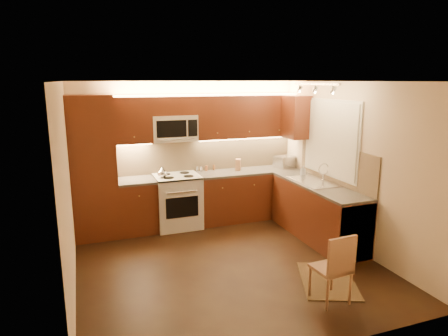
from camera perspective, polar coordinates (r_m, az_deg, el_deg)
name	(u,v)px	position (r m, az deg, el deg)	size (l,w,h in m)	color
floor	(227,264)	(5.73, 0.49, -13.55)	(4.00, 4.00, 0.01)	black
ceiling	(228,81)	(5.15, 0.54, 12.30)	(4.00, 4.00, 0.01)	beige
wall_back	(189,152)	(7.17, -5.11, 2.26)	(4.00, 0.01, 2.50)	beige
wall_front	(308,228)	(3.59, 11.93, -8.46)	(4.00, 0.01, 2.50)	beige
wall_left	(67,191)	(4.99, -21.56, -3.11)	(0.01, 4.00, 2.50)	beige
wall_right	(352,166)	(6.28, 17.87, 0.23)	(0.01, 4.00, 2.50)	beige
pantry	(93,168)	(6.67, -18.22, 0.02)	(0.70, 0.60, 2.30)	#4F2311
base_cab_back_left	(137,207)	(6.90, -12.32, -5.42)	(0.62, 0.60, 0.86)	#4F2311
counter_back_left	(136,181)	(6.78, -12.49, -1.80)	(0.62, 0.60, 0.04)	#393634
base_cab_back_right	(248,195)	(7.42, 3.42, -3.88)	(1.92, 0.60, 0.86)	#4F2311
counter_back_right	(248,171)	(7.31, 3.47, -0.49)	(1.92, 0.60, 0.04)	#393634
base_cab_right	(317,212)	(6.63, 13.22, -6.20)	(0.60, 2.00, 0.86)	#4F2311
counter_right	(319,185)	(6.50, 13.42, -2.44)	(0.60, 2.00, 0.04)	#393634
dishwasher	(344,227)	(6.09, 16.83, -8.10)	(0.58, 0.60, 0.84)	silver
backsplash_back	(207,154)	(7.27, -2.41, 2.03)	(3.30, 0.02, 0.60)	tan
backsplash_right	(335,164)	(6.59, 15.66, 0.49)	(0.02, 2.00, 0.60)	tan
upper_cab_back_left	(132,120)	(6.73, -13.04, 6.69)	(0.62, 0.35, 0.75)	#4F2311
upper_cab_back_right	(246,116)	(7.26, 3.18, 7.39)	(1.92, 0.35, 0.75)	#4F2311
upper_cab_bridge	(173,106)	(6.83, -7.32, 8.84)	(0.76, 0.35, 0.31)	#4F2311
upper_cab_right_corner	(296,117)	(7.24, 10.29, 7.19)	(0.35, 0.50, 0.75)	#4F2311
stove	(178,201)	(6.98, -6.67, -4.74)	(0.76, 0.65, 0.92)	silver
microwave	(174,128)	(6.85, -7.20, 5.70)	(0.76, 0.38, 0.44)	silver
window_frame	(331,138)	(6.64, 15.08, 4.12)	(0.03, 1.44, 1.24)	silver
window_blinds	(330,138)	(6.63, 14.94, 4.12)	(0.02, 1.36, 1.16)	silver
sink	(314,178)	(6.60, 12.75, -1.34)	(0.52, 0.86, 0.15)	silver
faucet	(324,172)	(6.68, 14.08, -0.58)	(0.20, 0.04, 0.30)	silver
track_light_bar	(316,84)	(6.21, 12.98, 11.65)	(0.04, 1.20, 0.03)	silver
kettle	(162,172)	(6.72, -8.83, -0.60)	(0.16, 0.16, 0.19)	silver
toaster_oven	(285,162)	(7.62, 8.69, 0.91)	(0.36, 0.27, 0.22)	silver
knife_block	(238,165)	(7.30, 2.02, 0.50)	(0.09, 0.15, 0.21)	#946142
spice_jar_a	(197,169)	(7.20, -3.84, -0.13)	(0.04, 0.04, 0.10)	silver
spice_jar_b	(214,167)	(7.31, -1.44, 0.08)	(0.04, 0.04, 0.10)	brown
spice_jar_c	(201,169)	(7.15, -3.27, -0.18)	(0.05, 0.05, 0.10)	silver
spice_jar_d	(206,168)	(7.24, -2.53, -0.03)	(0.05, 0.05, 0.10)	#9B582E
soap_bottle	(303,170)	(7.06, 11.24, -0.33)	(0.07, 0.08, 0.16)	#B2B3B7
rug	(328,280)	(5.46, 14.62, -15.32)	(0.66, 0.98, 0.01)	black
dining_chair	(331,267)	(4.85, 15.05, -13.51)	(0.37, 0.37, 0.85)	#946142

